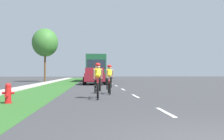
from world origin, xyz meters
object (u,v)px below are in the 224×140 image
cyclist_lead (98,80)px  cyclist_trailing (109,79)px  bus_dark_green (96,67)px  fire_hydrant_red (8,93)px  pickup_maroon (94,76)px  street_tree_near (45,43)px

cyclist_lead → cyclist_trailing: (0.68, 2.52, 0.00)m
cyclist_trailing → bus_dark_green: bus_dark_green is taller
fire_hydrant_red → cyclist_trailing: cyclist_trailing is taller
pickup_maroon → bus_dark_green: bearing=88.8°
fire_hydrant_red → cyclist_trailing: 5.70m
street_tree_near → cyclist_trailing: bearing=-70.1°
fire_hydrant_red → street_tree_near: bearing=97.4°
cyclist_lead → street_tree_near: (-6.44, 22.16, 4.30)m
cyclist_trailing → cyclist_lead: bearing=-105.0°
cyclist_lead → cyclist_trailing: bearing=75.0°
cyclist_lead → pickup_maroon: (-0.05, 14.20, 0.02)m
cyclist_trailing → pickup_maroon: 11.71m
pickup_maroon → street_tree_near: 11.07m
cyclist_lead → street_tree_near: 23.47m
fire_hydrant_red → street_tree_near: (-3.07, 23.62, 4.74)m
fire_hydrant_red → pickup_maroon: bearing=78.0°
fire_hydrant_red → bus_dark_green: size_ratio=0.07×
pickup_maroon → bus_dark_green: (0.23, 10.74, 1.15)m
cyclist_lead → pickup_maroon: bearing=90.2°
bus_dark_green → pickup_maroon: bearing=-91.2°
cyclist_trailing → pickup_maroon: size_ratio=0.34×
cyclist_lead → fire_hydrant_red: bearing=-156.5°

